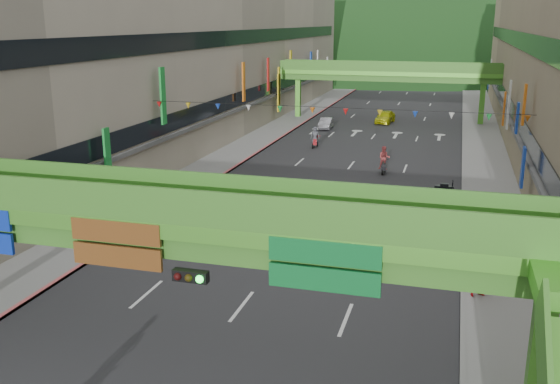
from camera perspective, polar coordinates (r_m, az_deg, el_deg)
road_slab at (r=62.69m, az=8.04°, el=4.41°), size 18.00×140.00×0.02m
sidewalk_left at (r=65.04m, az=-1.62°, el=5.01°), size 4.00×140.00×0.15m
sidewalk_right at (r=62.19m, az=18.15°, el=3.76°), size 4.00×140.00×0.15m
curb_left at (r=64.50m, az=-0.01°, el=4.94°), size 0.20×140.00×0.18m
curb_right at (r=62.13m, az=16.40°, el=3.91°), size 0.20×140.00×0.18m
building_row_left at (r=66.83m, az=-8.36°, el=13.24°), size 12.80×95.00×19.00m
overpass_near at (r=19.13m, az=-7.69°, el=-4.95°), size 28.00×12.27×7.10m
overpass_far at (r=76.72m, az=9.80°, el=10.40°), size 28.00×2.20×7.10m
hill_left at (r=172.99m, az=8.27°, el=11.35°), size 168.00×140.00×112.00m
hill_right at (r=192.11m, az=21.23°, el=10.87°), size 208.00×176.00×128.00m
bunting_string at (r=42.24m, az=4.49°, el=7.40°), size 26.00×0.36×0.47m
scooter_rider_mid at (r=50.23m, az=9.50°, el=2.96°), size 0.97×1.60×2.23m
scooter_rider_left at (r=37.53m, az=-9.70°, el=-1.72°), size 0.92×1.59×1.84m
scooter_rider_far at (r=59.94m, az=3.22°, el=5.04°), size 0.92×1.59×2.06m
parked_scooter_row at (r=40.57m, az=14.61°, el=-1.26°), size 1.60×9.35×1.08m
car_silver at (r=70.80m, az=4.23°, el=6.28°), size 1.52×3.84×1.24m
car_yellow at (r=75.58m, az=9.59°, el=6.79°), size 2.28×4.60×1.51m
pedestrian_red at (r=28.80m, az=17.88°, el=-7.78°), size 1.02×0.94×1.68m
pedestrian_dark at (r=34.21m, az=20.21°, el=-4.19°), size 1.13×0.82×1.78m
pedestrian_blue at (r=34.30m, az=17.73°, el=-4.16°), size 0.71×0.46×1.51m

